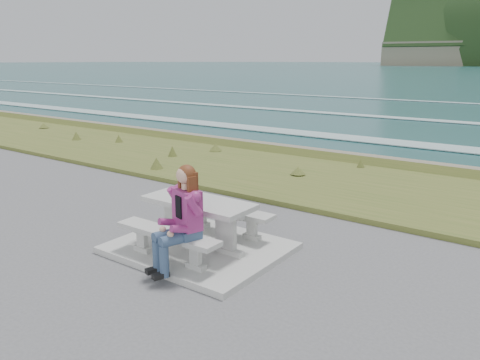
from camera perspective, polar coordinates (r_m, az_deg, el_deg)
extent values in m
cube|color=#ACADA7|center=(7.57, -4.98, -8.25)|extent=(2.60, 2.10, 0.10)
cube|color=#ACADA7|center=(7.88, -8.00, -6.70)|extent=(0.62, 0.12, 0.08)
cube|color=#ACADA7|center=(7.78, -8.07, -4.68)|extent=(0.34, 0.09, 0.51)
cube|color=#ACADA7|center=(7.69, -8.15, -2.60)|extent=(0.62, 0.12, 0.08)
cube|color=#ACADA7|center=(7.22, -1.71, -8.58)|extent=(0.62, 0.12, 0.08)
cube|color=#ACADA7|center=(7.11, -1.73, -6.40)|extent=(0.34, 0.09, 0.51)
cube|color=#ACADA7|center=(7.01, -1.75, -4.14)|extent=(0.62, 0.12, 0.08)
cube|color=#ACADA7|center=(7.31, -5.11, -2.74)|extent=(1.80, 0.75, 0.08)
cube|color=#ACADA7|center=(7.43, -11.76, -8.21)|extent=(0.30, 0.12, 0.08)
cube|color=#ACADA7|center=(7.38, -11.82, -7.14)|extent=(0.17, 0.09, 0.22)
cube|color=#ACADA7|center=(7.32, -11.88, -6.05)|extent=(0.30, 0.12, 0.08)
cube|color=#ACADA7|center=(6.73, -5.40, -10.44)|extent=(0.30, 0.12, 0.08)
cube|color=#ACADA7|center=(6.67, -5.43, -9.27)|extent=(0.17, 0.09, 0.22)
cube|color=#ACADA7|center=(6.61, -5.47, -8.08)|extent=(0.30, 0.12, 0.08)
cube|color=#ACADA7|center=(6.93, -8.87, -6.45)|extent=(1.80, 0.35, 0.07)
cube|color=#ACADA7|center=(8.36, -4.67, -5.34)|extent=(0.30, 0.12, 0.08)
cube|color=#ACADA7|center=(8.31, -4.70, -4.36)|extent=(0.17, 0.09, 0.22)
cube|color=#ACADA7|center=(8.27, -4.72, -3.38)|extent=(0.30, 0.12, 0.08)
cube|color=#ACADA7|center=(7.75, 1.47, -6.94)|extent=(0.30, 0.12, 0.08)
cube|color=#ACADA7|center=(7.69, 1.47, -5.90)|extent=(0.17, 0.09, 0.22)
cube|color=#ACADA7|center=(7.64, 1.48, -4.85)|extent=(0.30, 0.12, 0.08)
cube|color=#ACADA7|center=(7.92, -1.75, -3.58)|extent=(1.80, 0.35, 0.07)
cube|color=#42551F|center=(11.63, 11.30, -0.60)|extent=(160.00, 4.50, 0.22)
cube|color=#6F6653|center=(14.25, 16.21, 1.87)|extent=(160.00, 0.80, 2.20)
cube|color=#B4C0C2|center=(20.35, 21.77, 0.05)|extent=(220.00, 3.00, 0.06)
cube|color=#B4C0C2|center=(28.04, 25.91, 3.35)|extent=(220.00, 2.00, 0.06)
cube|color=#30496B|center=(6.63, -8.20, -8.60)|extent=(0.61, 0.84, 0.57)
cube|color=#93296E|center=(6.54, -6.45, -3.54)|extent=(0.49, 0.37, 0.56)
sphere|color=#DBA889|center=(6.39, -6.74, 0.60)|extent=(0.24, 0.24, 0.24)
sphere|color=#531E13|center=(6.40, -6.54, 0.73)|extent=(0.26, 0.26, 0.26)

